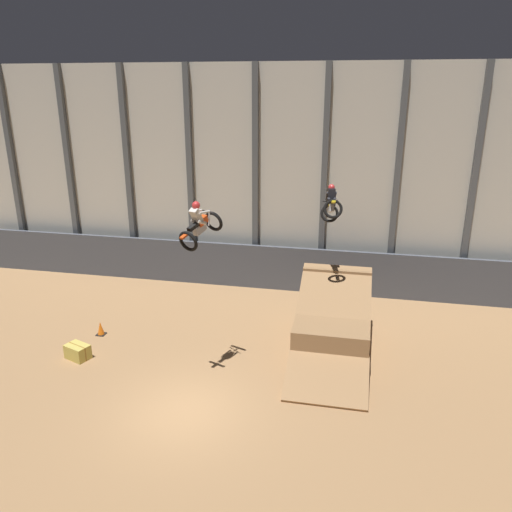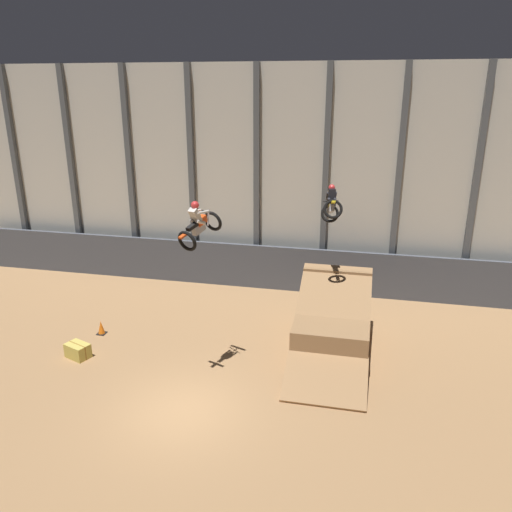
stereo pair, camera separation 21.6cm
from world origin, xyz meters
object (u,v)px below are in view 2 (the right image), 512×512
at_px(rider_bike_right_air, 332,206).
at_px(traffic_cone_near_ramp, 101,328).
at_px(rider_bike_left_air, 199,225).
at_px(hay_bale_trackside, 78,351).
at_px(dirt_ramp, 333,325).

xyz_separation_m(rider_bike_right_air, traffic_cone_near_ramp, (-9.21, -2.17, -5.21)).
bearing_deg(rider_bike_left_air, traffic_cone_near_ramp, 179.57).
height_order(rider_bike_right_air, traffic_cone_near_ramp, rider_bike_right_air).
xyz_separation_m(rider_bike_right_air, hay_bale_trackside, (-9.12, -4.12, -5.21)).
distance_m(dirt_ramp, hay_bale_trackside, 9.94).
relative_size(dirt_ramp, hay_bale_trackside, 5.89).
relative_size(dirt_ramp, rider_bike_left_air, 3.30).
bearing_deg(traffic_cone_near_ramp, rider_bike_right_air, 13.29).
bearing_deg(rider_bike_left_air, dirt_ramp, 55.23).
relative_size(dirt_ramp, traffic_cone_near_ramp, 10.69).
height_order(dirt_ramp, rider_bike_right_air, rider_bike_right_air).
relative_size(rider_bike_left_air, traffic_cone_near_ramp, 3.24).
bearing_deg(rider_bike_left_air, rider_bike_right_air, 66.83).
relative_size(rider_bike_right_air, hay_bale_trackside, 1.67).
height_order(traffic_cone_near_ramp, hay_bale_trackside, traffic_cone_near_ramp).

